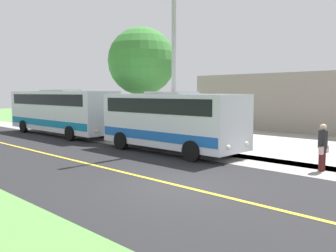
{
  "coord_description": "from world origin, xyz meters",
  "views": [
    {
      "loc": [
        8.14,
        7.33,
        2.91
      ],
      "look_at": [
        -3.5,
        -3.82,
        1.4
      ],
      "focal_mm": 38.22,
      "sensor_mm": 36.0,
      "label": 1
    }
  ],
  "objects": [
    {
      "name": "pedestrian_with_bags",
      "position": [
        -5.28,
        2.41,
        0.95
      ],
      "size": [
        0.72,
        0.34,
        1.76
      ],
      "color": "#4C1919",
      "rests_on": "ground"
    },
    {
      "name": "road_centre_line",
      "position": [
        0.0,
        0.0,
        0.01
      ],
      "size": [
        0.16,
        100.0,
        0.0
      ],
      "primitive_type": "cube",
      "color": "gold",
      "rests_on": "ground"
    },
    {
      "name": "road_surface",
      "position": [
        0.0,
        0.0,
        0.0
      ],
      "size": [
        8.0,
        100.0,
        0.01
      ],
      "primitive_type": "cube",
      "color": "black",
      "rests_on": "ground"
    },
    {
      "name": "sidewalk",
      "position": [
        -5.2,
        0.0,
        0.0
      ],
      "size": [
        2.4,
        100.0,
        0.01
      ],
      "primitive_type": "cube",
      "color": "gray",
      "rests_on": "ground"
    },
    {
      "name": "street_light_pole",
      "position": [
        -4.88,
        -4.84,
        4.65
      ],
      "size": [
        1.97,
        0.24,
        8.47
      ],
      "color": "#9E9EA3",
      "rests_on": "ground"
    },
    {
      "name": "transit_bus_rear",
      "position": [
        -4.52,
        -15.04,
        1.71
      ],
      "size": [
        2.68,
        10.38,
        3.12
      ],
      "color": "silver",
      "rests_on": "ground"
    },
    {
      "name": "shuttle_bus_front",
      "position": [
        -4.56,
        -4.61,
        1.63
      ],
      "size": [
        2.78,
        7.7,
        2.96
      ],
      "color": "silver",
      "rests_on": "ground"
    },
    {
      "name": "tree_curbside",
      "position": [
        -7.4,
        -9.9,
        4.89
      ],
      "size": [
        4.31,
        4.31,
        7.06
      ],
      "color": "brown",
      "rests_on": "ground"
    },
    {
      "name": "ground_plane",
      "position": [
        0.0,
        0.0,
        0.0
      ],
      "size": [
        120.0,
        120.0,
        0.0
      ],
      "primitive_type": "plane",
      "color": "#548442"
    }
  ]
}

